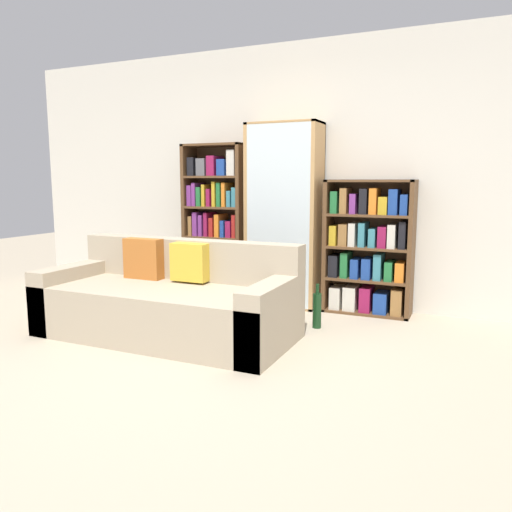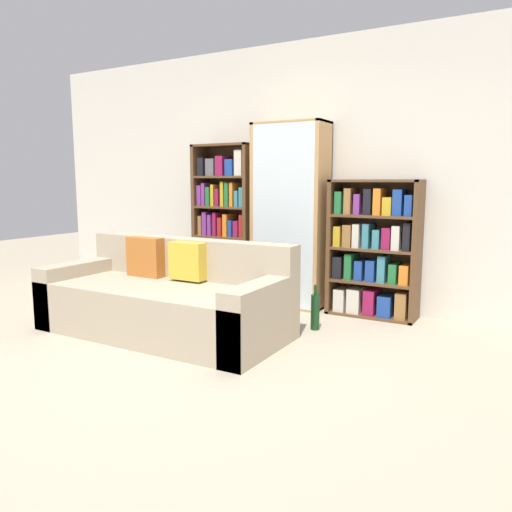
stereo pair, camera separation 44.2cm
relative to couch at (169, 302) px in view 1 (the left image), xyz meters
name	(u,v)px [view 1 (the left image)]	position (x,y,z in m)	size (l,w,h in m)	color
ground_plane	(179,372)	(0.53, -0.69, -0.28)	(16.00, 16.00, 0.00)	tan
wall_back	(294,175)	(0.53, 1.60, 1.07)	(6.80, 0.06, 2.70)	silver
couch	(169,302)	(0.00, 0.00, 0.00)	(2.13, 0.94, 0.79)	tan
bookshelf_left	(217,224)	(-0.29, 1.39, 0.54)	(0.71, 0.32, 1.69)	brown
display_cabinet	(284,217)	(0.51, 1.37, 0.65)	(0.75, 0.36, 1.87)	tan
bookshelf_right	(368,250)	(1.38, 1.39, 0.35)	(0.85, 0.32, 1.31)	brown
wine_bottle	(317,310)	(1.09, 0.69, -0.12)	(0.08, 0.08, 0.40)	#143819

